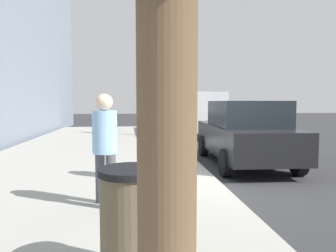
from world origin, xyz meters
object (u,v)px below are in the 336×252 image
(pedestrian_bystander, at_px, (105,141))
(parked_sedan_near, at_px, (245,133))
(parked_van_far, at_px, (193,111))
(traffic_signal, at_px, (151,84))
(parking_meter, at_px, (183,131))
(pedestrian_at_meter, at_px, (152,127))
(trash_bin, at_px, (131,223))

(pedestrian_bystander, bearing_deg, parked_sedan_near, 15.31)
(parked_sedan_near, bearing_deg, pedestrian_bystander, 135.60)
(parked_van_far, xyz_separation_m, traffic_signal, (-0.96, 2.23, 1.32))
(traffic_signal, bearing_deg, parked_van_far, -66.80)
(parking_meter, bearing_deg, parked_sedan_near, -43.93)
(pedestrian_at_meter, relative_size, traffic_signal, 0.51)
(parking_meter, distance_m, trash_bin, 3.68)
(pedestrian_at_meter, xyz_separation_m, traffic_signal, (8.66, -0.46, 1.34))
(parked_van_far, bearing_deg, parked_sedan_near, 179.98)
(traffic_signal, distance_m, trash_bin, 12.35)
(parking_meter, xyz_separation_m, trash_bin, (-3.49, 1.03, -0.51))
(traffic_signal, bearing_deg, trash_bin, 175.93)
(pedestrian_at_meter, xyz_separation_m, pedestrian_bystander, (-1.45, 0.81, -0.08))
(parked_sedan_near, bearing_deg, parking_meter, 136.07)
(pedestrian_bystander, relative_size, trash_bin, 1.70)
(parked_van_far, xyz_separation_m, trash_bin, (-13.13, 3.10, -0.60))
(pedestrian_bystander, distance_m, parked_van_far, 11.61)
(parked_van_far, distance_m, traffic_signal, 2.76)
(pedestrian_bystander, relative_size, parked_van_far, 0.33)
(traffic_signal, height_order, trash_bin, traffic_signal)
(pedestrian_at_meter, bearing_deg, parking_meter, 13.89)
(pedestrian_at_meter, bearing_deg, traffic_signal, 102.58)
(pedestrian_at_meter, height_order, pedestrian_bystander, pedestrian_at_meter)
(trash_bin, bearing_deg, parked_sedan_near, -28.77)
(parking_meter, relative_size, pedestrian_at_meter, 0.77)
(pedestrian_at_meter, height_order, parked_van_far, parked_van_far)
(parking_meter, distance_m, parked_van_far, 9.86)
(traffic_signal, bearing_deg, pedestrian_bystander, 172.83)
(parking_meter, relative_size, parked_sedan_near, 0.32)
(pedestrian_bystander, xyz_separation_m, parked_van_far, (11.07, -3.50, 0.10))
(parked_sedan_near, distance_m, trash_bin, 6.44)
(parked_van_far, bearing_deg, pedestrian_bystander, 162.44)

